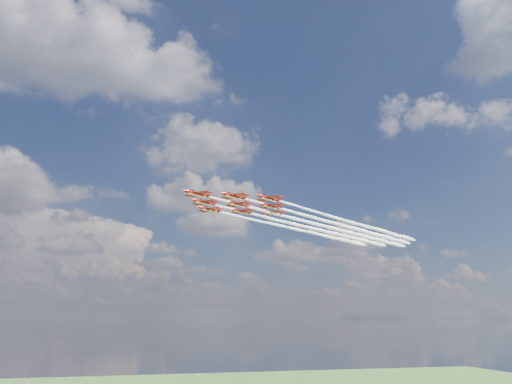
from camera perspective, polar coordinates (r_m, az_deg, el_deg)
jet_lead at (r=186.12m, az=5.33°, el=-3.28°), size 93.67×68.18×2.65m
jet_row2_port at (r=190.03m, az=8.41°, el=-3.41°), size 93.67×68.18×2.65m
jet_row2_starb at (r=196.76m, az=5.29°, el=-3.87°), size 93.67×68.18×2.65m
jet_row3_port at (r=194.45m, az=11.36°, el=-3.53°), size 93.67×68.18×2.65m
jet_row3_centre at (r=200.65m, az=8.21°, el=-3.99°), size 93.67×68.18×2.65m
jet_row3_starb at (r=207.42m, az=5.25°, el=-4.41°), size 93.67×68.18×2.65m
jet_row4_port at (r=205.03m, az=11.01°, el=-4.09°), size 93.67×68.18×2.65m
jet_row4_starb at (r=211.29m, az=8.02°, el=-4.51°), size 93.67×68.18×2.65m
jet_tail at (r=215.63m, az=10.69°, el=-4.60°), size 93.67×68.18×2.65m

